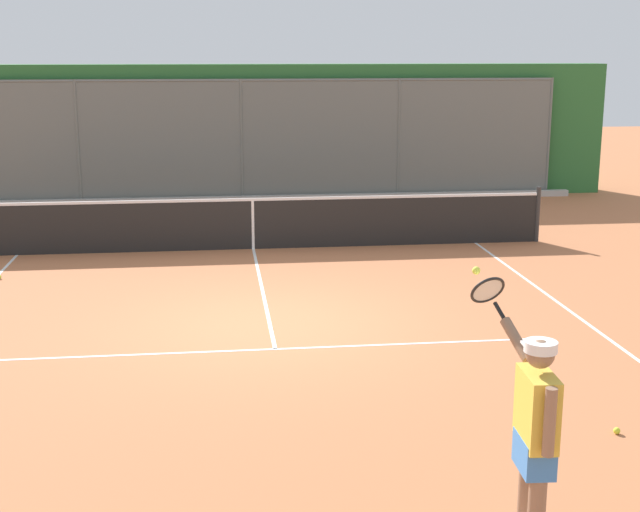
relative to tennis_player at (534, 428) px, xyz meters
The scene contains 6 objects.
ground_plane 5.98m from the tennis_player, 74.75° to the right, with size 60.00×60.00×0.00m, color #B76B42.
court_line_markings 4.72m from the tennis_player, 70.36° to the right, with size 8.61×10.44×0.01m.
fence_backdrop 16.56m from the tennis_player, 84.61° to the right, with size 18.55×1.37×3.30m.
tennis_net 10.51m from the tennis_player, 81.49° to the right, with size 11.07×0.09×1.07m.
tennis_player is the anchor object (origin of this frame).
tennis_ball_near_baseline 2.53m from the tennis_player, 130.72° to the right, with size 0.07×0.07×0.07m, color #CCDB33.
Camera 1 is at (0.70, 11.37, 3.60)m, focal length 49.34 mm.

